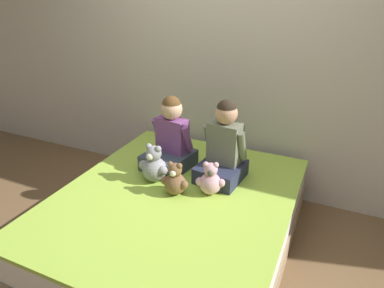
% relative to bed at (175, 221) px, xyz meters
% --- Properties ---
extents(ground_plane, '(14.00, 14.00, 0.00)m').
position_rel_bed_xyz_m(ground_plane, '(0.00, 0.00, -0.23)').
color(ground_plane, brown).
extents(wall_behind_bed, '(8.00, 0.06, 2.50)m').
position_rel_bed_xyz_m(wall_behind_bed, '(0.00, 1.06, 1.02)').
color(wall_behind_bed, beige).
rests_on(wall_behind_bed, ground_plane).
extents(bed, '(1.65, 1.94, 0.46)m').
position_rel_bed_xyz_m(bed, '(0.00, 0.00, 0.00)').
color(bed, '#997F60').
rests_on(bed, ground_plane).
extents(child_on_left, '(0.40, 0.43, 0.60)m').
position_rel_bed_xyz_m(child_on_left, '(-0.23, 0.39, 0.46)').
color(child_on_left, '#384251').
rests_on(child_on_left, bed).
extents(child_on_right, '(0.36, 0.39, 0.63)m').
position_rel_bed_xyz_m(child_on_right, '(0.23, 0.39, 0.48)').
color(child_on_right, '#282D47').
rests_on(child_on_right, bed).
extents(teddy_bear_held_by_left_child, '(0.25, 0.19, 0.30)m').
position_rel_bed_xyz_m(teddy_bear_held_by_left_child, '(-0.24, 0.12, 0.36)').
color(teddy_bear_held_by_left_child, '#939399').
rests_on(teddy_bear_held_by_left_child, bed).
extents(teddy_bear_held_by_right_child, '(0.21, 0.16, 0.26)m').
position_rel_bed_xyz_m(teddy_bear_held_by_right_child, '(0.23, 0.13, 0.34)').
color(teddy_bear_held_by_right_child, '#DBA3B2').
rests_on(teddy_bear_held_by_right_child, bed).
extents(teddy_bear_between_children, '(0.21, 0.16, 0.26)m').
position_rel_bed_xyz_m(teddy_bear_between_children, '(-0.01, 0.02, 0.34)').
color(teddy_bear_between_children, brown).
rests_on(teddy_bear_between_children, bed).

